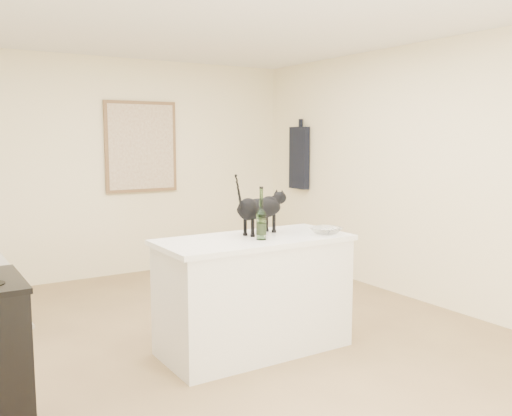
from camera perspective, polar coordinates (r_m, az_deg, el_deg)
The scene contains 12 objects.
floor at distance 4.65m, azimuth -2.62°, elevation -13.73°, with size 5.50×5.50×0.00m, color #9A7D52.
ceiling at distance 4.45m, azimuth -2.83°, elevation 19.37°, with size 5.50×5.50×0.00m, color white.
wall_back at distance 6.89m, azimuth -14.04°, elevation 3.99°, with size 4.50×4.50×0.00m, color #FDECC4.
wall_right at distance 5.80m, azimuth 17.06°, elevation 3.32°, with size 5.50×5.50×0.00m, color #FDECC4.
island_base at distance 4.40m, azimuth -0.21°, elevation -9.06°, with size 1.44×0.67×0.86m, color white.
island_top at distance 4.30m, azimuth -0.21°, elevation -3.29°, with size 1.50×0.70×0.04m, color white.
artwork_frame at distance 6.95m, azimuth -11.67°, elevation 6.15°, with size 0.90×0.03×1.10m, color brown.
artwork_canvas at distance 6.93m, azimuth -11.61°, elevation 6.15°, with size 0.82×0.00×1.02m, color beige.
hanging_garment at distance 7.27m, azimuth 4.44°, elevation 5.13°, with size 0.08×0.34×0.80m, color black.
black_cat at distance 4.41m, azimuth 0.32°, elevation -0.35°, with size 0.52×0.16×0.37m, color black, non-canonical shape.
wine_bottle at distance 4.18m, azimuth 0.54°, elevation -0.88°, with size 0.08×0.08×0.35m, color #214E1F.
glass_bowl at distance 4.46m, azimuth 7.20°, elevation -2.33°, with size 0.24×0.24×0.06m, color silver.
Camera 1 is at (-2.13, -3.79, 1.67)m, focal length 39.07 mm.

